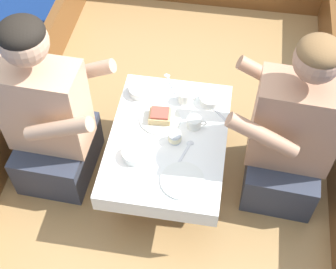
{
  "coord_description": "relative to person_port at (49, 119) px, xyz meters",
  "views": [
    {
      "loc": [
        0.23,
        -1.45,
        2.46
      ],
      "look_at": [
        0.0,
        -0.04,
        0.64
      ],
      "focal_mm": 50.0,
      "sensor_mm": 36.0,
      "label": 1
    }
  ],
  "objects": [
    {
      "name": "boat_deck",
      "position": [
        0.59,
        0.08,
        -0.55
      ],
      "size": [
        1.86,
        3.16,
        0.27
      ],
      "primitive_type": "cube",
      "color": "#A87F4C",
      "rests_on": "ground_plane"
    },
    {
      "name": "person_starboard",
      "position": [
        1.18,
        0.09,
        -0.01
      ],
      "size": [
        0.54,
        0.46,
        1.01
      ],
      "rotation": [
        0.0,
        0.0,
        3.08
      ],
      "color": "#333847",
      "rests_on": "boat_deck"
    },
    {
      "name": "coffee_cup_port",
      "position": [
        0.71,
        0.13,
        -0.04
      ],
      "size": [
        0.1,
        0.07,
        0.06
      ],
      "color": "silver",
      "rests_on": "cockpit_table"
    },
    {
      "name": "person_port",
      "position": [
        0.0,
        0.0,
        0.0
      ],
      "size": [
        0.53,
        0.45,
        1.02
      ],
      "rotation": [
        0.0,
        0.0,
        -0.04
      ],
      "color": "#333847",
      "rests_on": "boat_deck"
    },
    {
      "name": "bowl_port_near",
      "position": [
        0.77,
        0.3,
        -0.05
      ],
      "size": [
        0.11,
        0.11,
        0.04
      ],
      "color": "silver",
      "rests_on": "cockpit_table"
    },
    {
      "name": "plate_bread",
      "position": [
        0.7,
        -0.21,
        -0.07
      ],
      "size": [
        0.21,
        0.21,
        0.01
      ],
      "color": "silver",
      "rests_on": "cockpit_table"
    },
    {
      "name": "utensil_spoon_starboard",
      "position": [
        0.54,
        0.42,
        -0.07
      ],
      "size": [
        0.1,
        0.15,
        0.01
      ],
      "rotation": [
        0.0,
        0.0,
        2.08
      ],
      "color": "silver",
      "rests_on": "cockpit_table"
    },
    {
      "name": "gunwale_port",
      "position": [
        -0.31,
        0.08,
        -0.27
      ],
      "size": [
        0.06,
        3.16,
        0.29
      ],
      "primitive_type": "cube",
      "color": "brown",
      "rests_on": "boat_deck"
    },
    {
      "name": "bowl_starboard_near",
      "position": [
        0.4,
        0.31,
        -0.05
      ],
      "size": [
        0.12,
        0.12,
        0.04
      ],
      "color": "silver",
      "rests_on": "cockpit_table"
    },
    {
      "name": "coffee_cup_starboard",
      "position": [
        0.64,
        0.29,
        -0.04
      ],
      "size": [
        0.1,
        0.07,
        0.06
      ],
      "color": "silver",
      "rests_on": "cockpit_table"
    },
    {
      "name": "plate_sandwich",
      "position": [
        0.53,
        0.14,
        -0.07
      ],
      "size": [
        0.21,
        0.21,
        0.01
      ],
      "color": "silver",
      "rests_on": "cockpit_table"
    },
    {
      "name": "tin_can",
      "position": [
        0.63,
        0.02,
        -0.04
      ],
      "size": [
        0.07,
        0.07,
        0.05
      ],
      "color": "silver",
      "rests_on": "cockpit_table"
    },
    {
      "name": "cockpit_table",
      "position": [
        0.59,
        0.04,
        -0.11
      ],
      "size": [
        0.58,
        0.8,
        0.35
      ],
      "color": "#B2B2B7",
      "rests_on": "boat_deck"
    },
    {
      "name": "sandwich",
      "position": [
        0.53,
        0.14,
        -0.04
      ],
      "size": [
        0.12,
        0.1,
        0.05
      ],
      "rotation": [
        0.0,
        0.0,
        0.06
      ],
      "color": "tan",
      "rests_on": "plate_sandwich"
    },
    {
      "name": "bowl_center_far",
      "position": [
        0.45,
        -0.1,
        -0.05
      ],
      "size": [
        0.13,
        0.13,
        0.04
      ],
      "color": "silver",
      "rests_on": "cockpit_table"
    },
    {
      "name": "utensil_knife_port",
      "position": [
        0.83,
        0.22,
        -0.07
      ],
      "size": [
        0.13,
        0.13,
        0.0
      ],
      "rotation": [
        0.0,
        0.0,
        2.33
      ],
      "color": "silver",
      "rests_on": "cockpit_table"
    },
    {
      "name": "ground_plane",
      "position": [
        0.59,
        0.08,
        -0.69
      ],
      "size": [
        60.0,
        60.0,
        0.0
      ],
      "primitive_type": "plane",
      "color": "navy"
    },
    {
      "name": "utensil_spoon_center",
      "position": [
        0.69,
        -0.02,
        -0.07
      ],
      "size": [
        0.07,
        0.17,
        0.01
      ],
      "rotation": [
        0.0,
        0.0,
        1.27
      ],
      "color": "silver",
      "rests_on": "cockpit_table"
    }
  ]
}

